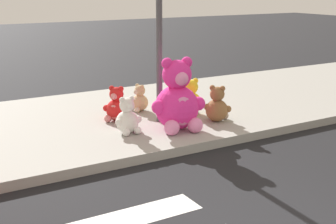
{
  "coord_description": "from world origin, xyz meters",
  "views": [
    {
      "loc": [
        -3.06,
        -2.82,
        2.57
      ],
      "look_at": [
        0.71,
        3.6,
        0.55
      ],
      "focal_mm": 50.47,
      "sensor_mm": 36.0,
      "label": 1
    }
  ],
  "objects": [
    {
      "name": "plush_pink_large",
      "position": [
        1.02,
        3.81,
        0.65
      ],
      "size": [
        0.95,
        0.87,
        1.25
      ],
      "color": "#F22D93",
      "rests_on": "sidewalk"
    },
    {
      "name": "plush_yellow",
      "position": [
        1.77,
        4.56,
        0.43
      ],
      "size": [
        0.53,
        0.48,
        0.69
      ],
      "color": "yellow",
      "rests_on": "sidewalk"
    },
    {
      "name": "sign_pole",
      "position": [
        1.0,
        4.4,
        1.85
      ],
      "size": [
        0.56,
        0.11,
        3.2
      ],
      "color": "#4C4C51",
      "rests_on": "sidewalk"
    },
    {
      "name": "plush_white",
      "position": [
        0.19,
        4.05,
        0.4
      ],
      "size": [
        0.48,
        0.42,
        0.63
      ],
      "color": "white",
      "rests_on": "sidewalk"
    },
    {
      "name": "plush_brown",
      "position": [
        1.92,
        3.89,
        0.42
      ],
      "size": [
        0.48,
        0.47,
        0.67
      ],
      "color": "olive",
      "rests_on": "sidewalk"
    },
    {
      "name": "plush_red",
      "position": [
        0.34,
        4.83,
        0.41
      ],
      "size": [
        0.46,
        0.46,
        0.65
      ],
      "color": "red",
      "rests_on": "sidewalk"
    },
    {
      "name": "sidewalk",
      "position": [
        0.0,
        5.2,
        0.07
      ],
      "size": [
        28.0,
        4.4,
        0.15
      ],
      "primitive_type": "cube",
      "color": "#9E9B93",
      "rests_on": "ground_plane"
    },
    {
      "name": "plush_tan",
      "position": [
        1.01,
        5.24,
        0.36
      ],
      "size": [
        0.37,
        0.41,
        0.53
      ],
      "color": "tan",
      "rests_on": "sidewalk"
    }
  ]
}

